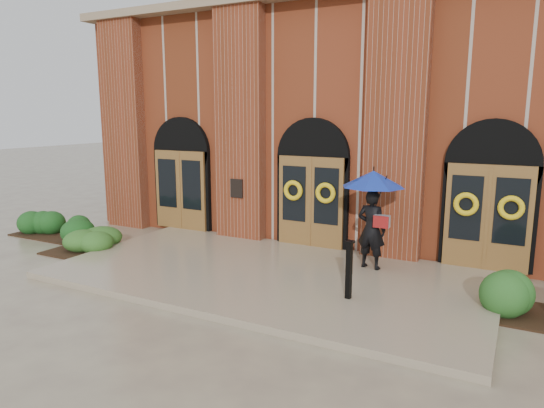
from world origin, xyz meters
The scene contains 7 objects.
ground centered at (0.00, 0.00, 0.00)m, with size 90.00×90.00×0.00m, color gray.
landing centered at (0.00, 0.15, 0.07)m, with size 10.00×5.30×0.15m, color gray.
church_building centered at (0.00, 8.78, 3.50)m, with size 16.20×12.53×7.00m.
man_with_umbrella centered at (2.08, 1.52, 1.80)m, with size 1.67×1.67×2.35m.
metal_post centered at (2.24, -0.59, 0.78)m, with size 0.18×0.18×1.19m.
hedge_wall_left centered at (-7.68, 0.50, 0.35)m, with size 2.73×1.09×0.70m, color #164417.
hedge_front_left centered at (-5.63, -0.30, 0.28)m, with size 1.60×1.37×0.57m, color #2C5B1F.
Camera 1 is at (5.14, -9.48, 3.81)m, focal length 32.00 mm.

